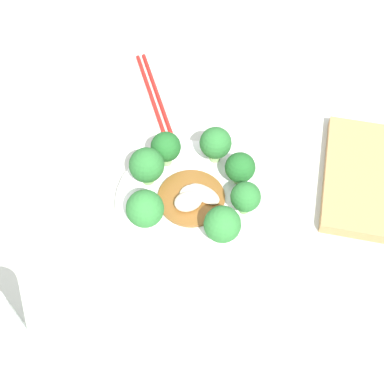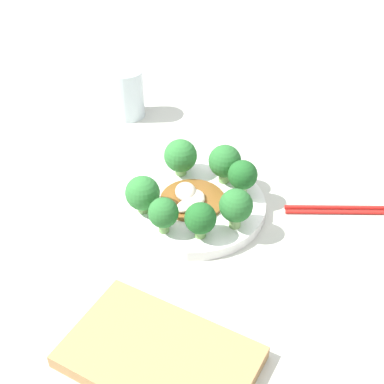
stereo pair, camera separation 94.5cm
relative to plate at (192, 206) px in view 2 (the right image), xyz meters
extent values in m
cube|color=#B7BCAD|center=(0.01, 0.00, -0.39)|extent=(0.89, 0.82, 0.76)
cylinder|color=white|center=(0.00, 0.00, 0.00)|extent=(0.24, 0.24, 0.02)
cylinder|color=#89B76B|center=(0.05, 0.06, 0.02)|extent=(0.02, 0.02, 0.02)
sphere|color=#1E5B23|center=(0.05, 0.06, 0.05)|extent=(0.05, 0.05, 0.05)
cylinder|color=#7AAD5B|center=(0.01, 0.08, 0.02)|extent=(0.02, 0.02, 0.02)
sphere|color=#286B2D|center=(0.01, 0.08, 0.05)|extent=(0.06, 0.06, 0.06)
cylinder|color=#89B76B|center=(-0.06, 0.05, 0.02)|extent=(0.02, 0.02, 0.01)
sphere|color=#2D7533|center=(-0.06, 0.05, 0.05)|extent=(0.06, 0.06, 0.06)
cylinder|color=#7AAD5B|center=(-0.05, -0.07, 0.02)|extent=(0.02, 0.02, 0.01)
sphere|color=#2D7533|center=(-0.05, -0.07, 0.04)|extent=(0.06, 0.06, 0.06)
cylinder|color=#89B76B|center=(0.09, -0.01, 0.02)|extent=(0.02, 0.02, 0.02)
sphere|color=#286B2D|center=(0.09, -0.01, 0.05)|extent=(0.05, 0.05, 0.05)
cylinder|color=#7AAD5B|center=(0.06, -0.06, 0.02)|extent=(0.02, 0.02, 0.02)
sphere|color=#1E5B23|center=(0.06, -0.06, 0.04)|extent=(0.05, 0.05, 0.05)
cylinder|color=#70A356|center=(0.01, -0.08, 0.02)|extent=(0.02, 0.02, 0.02)
sphere|color=#286B2D|center=(0.01, -0.08, 0.05)|extent=(0.05, 0.05, 0.05)
cylinder|color=brown|center=(0.00, 0.00, 0.01)|extent=(0.11, 0.11, 0.01)
ellipsoid|color=silver|center=(0.00, 0.00, 0.02)|extent=(0.05, 0.05, 0.01)
ellipsoid|color=beige|center=(-0.01, 0.01, 0.02)|extent=(0.06, 0.06, 0.02)
ellipsoid|color=beige|center=(0.00, -0.02, 0.02)|extent=(0.04, 0.06, 0.01)
cylinder|color=silver|center=(-0.30, 0.17, 0.04)|extent=(0.07, 0.07, 0.10)
cylinder|color=red|center=(0.20, 0.16, -0.01)|extent=(0.17, 0.13, 0.01)
cylinder|color=red|center=(0.21, 0.15, -0.01)|extent=(0.17, 0.13, 0.01)
cube|color=#AD7F4C|center=(0.15, -0.26, 0.00)|extent=(0.25, 0.18, 0.02)
camera|label=1|loc=(-0.44, -0.16, 0.71)|focal=50.00mm
camera|label=2|loc=(0.41, -0.54, 0.56)|focal=50.00mm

